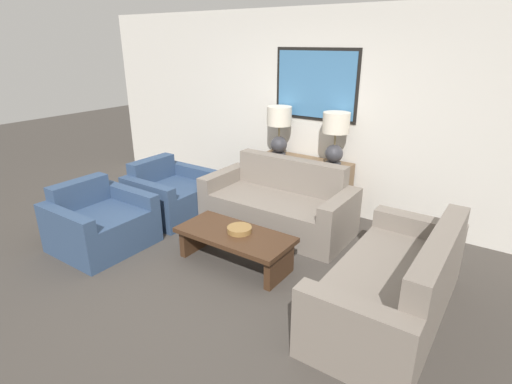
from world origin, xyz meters
name	(u,v)px	position (x,y,z in m)	size (l,w,h in m)	color
ground_plane	(200,279)	(0.00, 0.00, 0.00)	(20.00, 20.00, 0.00)	#3D3833
back_wall	(316,113)	(0.00, 2.41, 1.33)	(7.71, 0.12, 2.65)	beige
console_table	(304,185)	(0.00, 2.14, 0.37)	(1.29, 0.38, 0.74)	brown
table_lamp_left	(279,125)	(-0.41, 2.14, 1.15)	(0.34, 0.34, 0.67)	#333338
table_lamp_right	(335,133)	(0.41, 2.14, 1.15)	(0.34, 0.34, 0.67)	#333338
couch_by_back_wall	(278,206)	(0.00, 1.48, 0.29)	(1.87, 0.86, 0.84)	slate
couch_by_side	(395,286)	(1.74, 0.54, 0.29)	(0.86, 1.87, 0.84)	slate
coffee_table	(235,241)	(0.10, 0.44, 0.27)	(1.24, 0.57, 0.37)	#3D2616
decorative_bowl	(239,229)	(0.13, 0.49, 0.39)	(0.26, 0.26, 0.06)	olive
armchair_near_back_wall	(171,195)	(-1.42, 0.99, 0.27)	(0.90, 0.98, 0.73)	navy
armchair_near_camera	(100,224)	(-1.42, -0.11, 0.27)	(0.90, 0.98, 0.73)	navy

